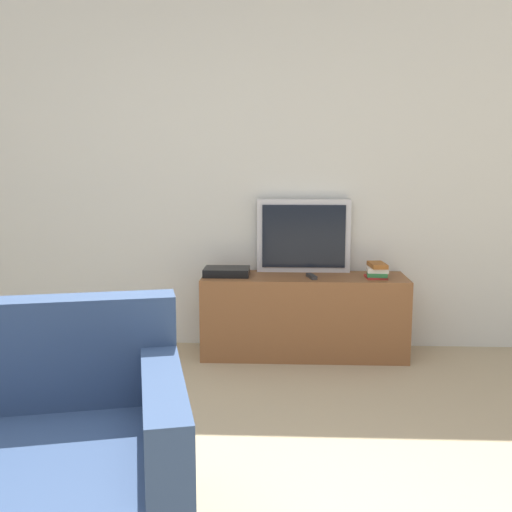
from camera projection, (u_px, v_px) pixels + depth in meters
The scene contains 6 objects.
wall_back at pixel (208, 176), 4.53m from camera, with size 9.00×0.06×2.60m.
tv_stand at pixel (304, 316), 4.37m from camera, with size 1.47×0.46×0.59m.
television at pixel (304, 236), 4.47m from camera, with size 0.69×0.09×0.54m.
book_stack at pixel (377, 270), 4.25m from camera, with size 0.16×0.22×0.11m.
remote_on_stand at pixel (312, 276), 4.25m from camera, with size 0.08×0.16×0.02m.
set_top_box at pixel (227, 272), 4.34m from camera, with size 0.33×0.24×0.06m.
Camera 1 is at (0.57, -1.52, 1.39)m, focal length 42.00 mm.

